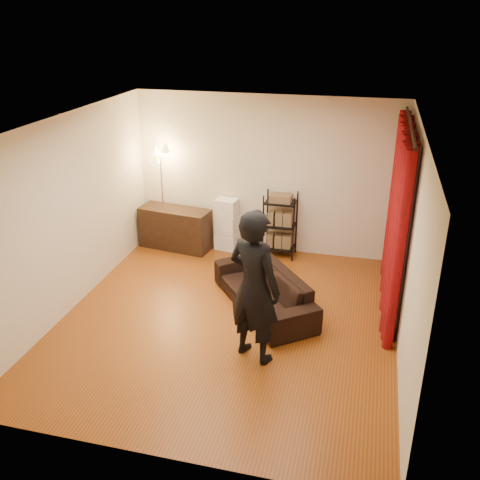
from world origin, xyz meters
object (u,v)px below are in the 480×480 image
(person, at_px, (254,287))
(floor_lamp, at_px, (163,197))
(wire_shelf, at_px, (280,225))
(media_cabinet, at_px, (176,228))
(sofa, at_px, (264,289))
(storage_boxes, at_px, (227,224))

(person, height_order, floor_lamp, person)
(wire_shelf, bearing_deg, media_cabinet, 159.45)
(sofa, xyz_separation_m, wire_shelf, (-0.10, 1.78, 0.28))
(storage_boxes, relative_size, wire_shelf, 0.83)
(wire_shelf, bearing_deg, storage_boxes, 153.61)
(sofa, bearing_deg, media_cabinet, -168.28)
(sofa, xyz_separation_m, floor_lamp, (-2.19, 1.73, 0.62))
(person, relative_size, storage_boxes, 2.06)
(person, xyz_separation_m, wire_shelf, (-0.22, 2.96, -0.40))
(sofa, bearing_deg, person, -32.03)
(person, bearing_deg, sofa, -59.14)
(media_cabinet, distance_m, wire_shelf, 1.87)
(person, xyz_separation_m, media_cabinet, (-2.07, 2.84, -0.60))
(sofa, distance_m, wire_shelf, 1.81)
(storage_boxes, xyz_separation_m, floor_lamp, (-1.14, -0.09, 0.44))
(storage_boxes, relative_size, floor_lamp, 0.52)
(person, bearing_deg, storage_boxes, -43.63)
(sofa, distance_m, person, 1.37)
(storage_boxes, distance_m, floor_lamp, 1.22)
(sofa, distance_m, floor_lamp, 2.86)
(media_cabinet, relative_size, wire_shelf, 1.11)
(storage_boxes, bearing_deg, media_cabinet, -170.16)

